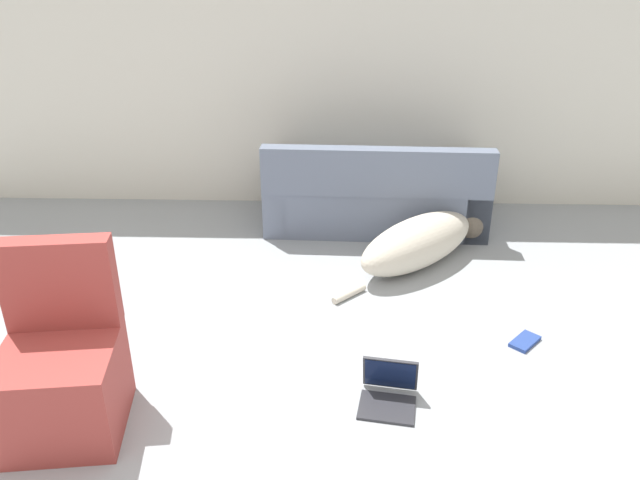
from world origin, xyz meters
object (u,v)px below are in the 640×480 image
laptop_open (389,388)px  couch (375,197)px  dog (425,240)px  book_blue (525,341)px  side_chair (63,371)px  cat (78,308)px

laptop_open → couch: bearing=98.4°
dog → book_blue: size_ratio=5.76×
dog → couch: bearing=74.3°
couch → side_chair: bearing=58.1°
cat → laptop_open: 2.11m
dog → cat: (-2.37, -0.90, -0.10)m
dog → cat: bearing=156.6°
cat → side_chair: (0.33, -0.96, 0.24)m
dog → laptop_open: dog is taller
couch → book_blue: (0.85, -1.74, -0.25)m
laptop_open → book_blue: 1.04m
book_blue → side_chair: side_chair is taller
laptop_open → book_blue: (0.88, 0.55, -0.07)m
dog → laptop_open: (-0.39, -1.64, -0.10)m
dog → laptop_open: size_ratio=3.92×
cat → book_blue: (2.86, -0.19, -0.07)m
dog → cat: 2.53m
cat → laptop_open: (1.98, -0.74, -0.01)m
couch → laptop_open: 2.30m
book_blue → side_chair: (-2.53, -0.77, 0.31)m
side_chair → book_blue: bearing=9.6°
laptop_open → book_blue: bearing=41.0°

